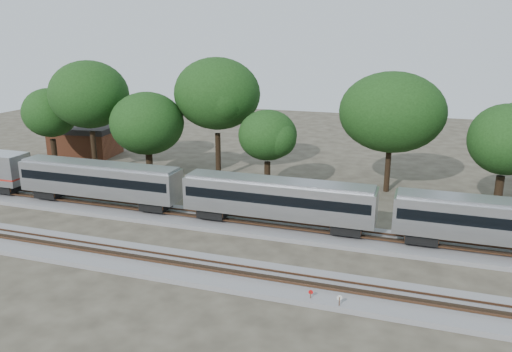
{
  "coord_description": "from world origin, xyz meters",
  "views": [
    {
      "loc": [
        13.02,
        -35.87,
        17.73
      ],
      "look_at": [
        -0.66,
        5.0,
        5.42
      ],
      "focal_mm": 35.0,
      "sensor_mm": 36.0,
      "label": 1
    }
  ],
  "objects": [
    {
      "name": "track_far",
      "position": [
        0.0,
        6.0,
        0.21
      ],
      "size": [
        160.0,
        5.0,
        0.73
      ],
      "color": "slate",
      "rests_on": "ground"
    },
    {
      "name": "tree_2",
      "position": [
        -18.64,
        16.9,
        7.22
      ],
      "size": [
        7.36,
        7.36,
        10.37
      ],
      "color": "black",
      "rests_on": "ground"
    },
    {
      "name": "tree_5",
      "position": [
        9.81,
        21.68,
        9.25
      ],
      "size": [
        9.42,
        9.42,
        13.28
      ],
      "color": "black",
      "rests_on": "ground"
    },
    {
      "name": "ground",
      "position": [
        0.0,
        0.0,
        0.0
      ],
      "size": [
        160.0,
        160.0,
        0.0
      ],
      "primitive_type": "plane",
      "color": "#383328",
      "rests_on": "ground"
    },
    {
      "name": "tree_3",
      "position": [
        -11.02,
        20.83,
        10.66
      ],
      "size": [
        10.85,
        10.85,
        15.29
      ],
      "color": "black",
      "rests_on": "ground"
    },
    {
      "name": "track_near",
      "position": [
        0.0,
        -4.0,
        0.21
      ],
      "size": [
        160.0,
        5.0,
        0.73
      ],
      "color": "slate",
      "rests_on": "ground"
    },
    {
      "name": "switch_stand_red",
      "position": [
        6.91,
        -5.9,
        0.64
      ],
      "size": [
        0.32,
        0.09,
        1.0
      ],
      "rotation": [
        0.0,
        0.0,
        0.18
      ],
      "color": "#512D19",
      "rests_on": "ground"
    },
    {
      "name": "tree_6",
      "position": [
        20.9,
        16.34,
        7.94
      ],
      "size": [
        8.09,
        8.09,
        11.4
      ],
      "color": "black",
      "rests_on": "ground"
    },
    {
      "name": "tree_0",
      "position": [
        -33.5,
        17.51,
        7.71
      ],
      "size": [
        7.86,
        7.86,
        11.08
      ],
      "color": "black",
      "rests_on": "ground"
    },
    {
      "name": "tree_4",
      "position": [
        -3.24,
        16.82,
        6.75
      ],
      "size": [
        6.88,
        6.88,
        9.7
      ],
      "color": "black",
      "rests_on": "ground"
    },
    {
      "name": "switch_lever",
      "position": [
        7.26,
        -5.45,
        0.15
      ],
      "size": [
        0.55,
        0.4,
        0.3
      ],
      "primitive_type": "cube",
      "rotation": [
        0.0,
        0.0,
        0.21
      ],
      "color": "#512D19",
      "rests_on": "ground"
    },
    {
      "name": "brick_building",
      "position": [
        -34.87,
        25.96,
        2.24
      ],
      "size": [
        9.95,
        7.55,
        4.44
      ],
      "rotation": [
        0.0,
        0.0,
        0.11
      ],
      "color": "brown",
      "rests_on": "ground"
    },
    {
      "name": "tree_1",
      "position": [
        -27.38,
        17.85,
        10.28
      ],
      "size": [
        10.46,
        10.46,
        14.75
      ],
      "color": "black",
      "rests_on": "ground"
    },
    {
      "name": "switch_stand_white",
      "position": [
        8.92,
        -6.25,
        0.73
      ],
      "size": [
        0.35,
        0.16,
        1.15
      ],
      "rotation": [
        0.0,
        0.0,
        0.36
      ],
      "color": "#512D19",
      "rests_on": "ground"
    },
    {
      "name": "train",
      "position": [
        1.27,
        6.0,
        3.27
      ],
      "size": [
        92.6,
        3.2,
        4.71
      ],
      "color": "#B7B9BF",
      "rests_on": "ground"
    }
  ]
}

